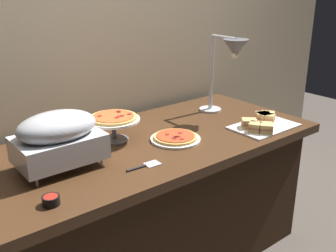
{
  "coord_description": "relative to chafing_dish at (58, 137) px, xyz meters",
  "views": [
    {
      "loc": [
        -1.12,
        -1.58,
        1.55
      ],
      "look_at": [
        0.14,
        0.0,
        0.81
      ],
      "focal_mm": 42.48,
      "sensor_mm": 36.0,
      "label": 1
    }
  ],
  "objects": [
    {
      "name": "back_wall",
      "position": [
        0.49,
        0.52,
        0.29
      ],
      "size": [
        4.4,
        0.04,
        2.4
      ],
      "primitive_type": "cube",
      "color": "#C6B593",
      "rests_on": "ground_plane"
    },
    {
      "name": "buffet_table",
      "position": [
        0.49,
        0.02,
        -0.52
      ],
      "size": [
        1.9,
        0.84,
        0.76
      ],
      "color": "#422816",
      "rests_on": "ground_plane"
    },
    {
      "name": "chafing_dish",
      "position": [
        0.0,
        0.0,
        0.0
      ],
      "size": [
        0.37,
        0.25,
        0.26
      ],
      "color": "#B7BABF",
      "rests_on": "buffet_table"
    },
    {
      "name": "heat_lamp",
      "position": [
        1.11,
        0.03,
        0.23
      ],
      "size": [
        0.15,
        0.33,
        0.48
      ],
      "color": "#B7BABF",
      "rests_on": "buffet_table"
    },
    {
      "name": "pizza_plate_front",
      "position": [
        0.61,
        -0.07,
        -0.13
      ],
      "size": [
        0.26,
        0.26,
        0.03
      ],
      "color": "white",
      "rests_on": "buffet_table"
    },
    {
      "name": "pizza_plate_center",
      "position": [
        0.36,
        0.13,
        -0.04
      ],
      "size": [
        0.27,
        0.27,
        0.14
      ],
      "color": "#595B60",
      "rests_on": "buffet_table"
    },
    {
      "name": "sandwich_platter",
      "position": [
        1.13,
        -0.22,
        -0.12
      ],
      "size": [
        0.38,
        0.25,
        0.06
      ],
      "color": "white",
      "rests_on": "buffet_table"
    },
    {
      "name": "sauce_cup_near",
      "position": [
        0.11,
        0.22,
        -0.13
      ],
      "size": [
        0.07,
        0.07,
        0.04
      ],
      "color": "black",
      "rests_on": "buffet_table"
    },
    {
      "name": "sauce_cup_far",
      "position": [
        -0.16,
        -0.27,
        -0.13
      ],
      "size": [
        0.07,
        0.07,
        0.04
      ],
      "color": "black",
      "rests_on": "buffet_table"
    },
    {
      "name": "serving_spatula",
      "position": [
        0.3,
        -0.23,
        -0.14
      ],
      "size": [
        0.17,
        0.06,
        0.01
      ],
      "color": "#B7BABF",
      "rests_on": "buffet_table"
    }
  ]
}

